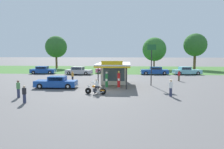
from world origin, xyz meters
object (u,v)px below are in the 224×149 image
at_px(parked_car_back_row_left, 109,70).
at_px(bystander_chatting_near_pumps, 73,76).
at_px(bystander_admiring_sedan, 179,75).
at_px(parked_car_second_row_spare, 155,71).
at_px(featured_classic_sedan, 56,83).
at_px(parked_car_back_row_centre, 43,70).
at_px(gas_pump_nearside, 107,80).
at_px(motorcycle_with_rider, 96,88).
at_px(bystander_standing_back_lot, 18,89).
at_px(parked_car_back_row_centre_left, 187,71).
at_px(bystander_strolling_foreground, 171,87).
at_px(bystander_leaning_by_kiosk, 24,94).
at_px(parked_car_back_row_far_left, 79,71).
at_px(roadside_pole_sign, 151,58).
at_px(gas_pump_offside, 119,80).

xyz_separation_m(parked_car_back_row_left, bystander_chatting_near_pumps, (-4.01, -13.13, 0.13)).
bearing_deg(bystander_admiring_sedan, parked_car_second_row_spare, 104.54).
relative_size(featured_classic_sedan, parked_car_back_row_centre, 1.02).
relative_size(gas_pump_nearside, bystander_chatting_near_pumps, 1.26).
xyz_separation_m(motorcycle_with_rider, bystander_standing_back_lot, (-7.00, -2.06, 0.20)).
bearing_deg(gas_pump_nearside, parked_car_back_row_centre_left, 50.13).
height_order(bystander_chatting_near_pumps, bystander_strolling_foreground, bystander_strolling_foreground).
height_order(parked_car_back_row_left, bystander_leaning_by_kiosk, parked_car_back_row_left).
distance_m(gas_pump_nearside, featured_classic_sedan, 5.98).
distance_m(motorcycle_with_rider, bystander_strolling_foreground, 7.34).
bearing_deg(parked_car_back_row_left, bystander_chatting_near_pumps, -106.99).
distance_m(parked_car_back_row_far_left, bystander_strolling_foreground, 23.58).
bearing_deg(parked_car_back_row_far_left, roadside_pole_sign, -45.77).
bearing_deg(parked_car_back_row_centre_left, motorcycle_with_rider, -125.20).
distance_m(bystander_admiring_sedan, bystander_strolling_foreground, 11.81).
height_order(gas_pump_offside, parked_car_second_row_spare, gas_pump_offside).
relative_size(gas_pump_nearside, parked_car_back_row_left, 0.36).
bearing_deg(bystander_strolling_foreground, parked_car_back_row_centre_left, 71.38).
distance_m(gas_pump_nearside, motorcycle_with_rider, 4.05).
bearing_deg(parked_car_back_row_centre, gas_pump_nearside, -48.30).
distance_m(parked_car_back_row_centre_left, parked_car_back_row_centre, 27.81).
bearing_deg(parked_car_back_row_left, bystander_admiring_sedan, -44.30).
xyz_separation_m(bystander_chatting_near_pumps, roadside_pole_sign, (10.83, -2.48, 2.71)).
relative_size(featured_classic_sedan, roadside_pole_sign, 0.98).
bearing_deg(roadside_pole_sign, bystander_chatting_near_pumps, 167.10).
bearing_deg(parked_car_back_row_centre_left, bystander_standing_back_lot, -133.62).
xyz_separation_m(featured_classic_sedan, bystander_admiring_sedan, (15.97, 7.34, 0.18)).
bearing_deg(bystander_strolling_foreground, gas_pump_nearside, 145.86).
relative_size(motorcycle_with_rider, bystander_standing_back_lot, 1.34).
bearing_deg(bystander_chatting_near_pumps, roadside_pole_sign, -12.90).
bearing_deg(gas_pump_nearside, motorcycle_with_rider, -99.86).
height_order(bystander_chatting_near_pumps, bystander_leaning_by_kiosk, bystander_chatting_near_pumps).
distance_m(bystander_chatting_near_pumps, bystander_strolling_foreground, 15.13).
bearing_deg(parked_car_back_row_far_left, parked_car_back_row_centre_left, 4.03).
bearing_deg(bystander_standing_back_lot, parked_car_back_row_far_left, 87.55).
bearing_deg(bystander_chatting_near_pumps, gas_pump_offside, -35.02).
distance_m(parked_car_second_row_spare, parked_car_back_row_centre, 21.79).
xyz_separation_m(gas_pump_offside, parked_car_back_row_far_left, (-8.25, 14.89, -0.26)).
bearing_deg(gas_pump_offside, parked_car_back_row_centre, 134.48).
bearing_deg(parked_car_back_row_far_left, parked_car_back_row_centre, 172.27).
bearing_deg(parked_car_back_row_left, motorcycle_with_rider, -88.32).
distance_m(parked_car_second_row_spare, bystander_strolling_foreground, 20.57).
xyz_separation_m(bystander_strolling_foreground, bystander_leaning_by_kiosk, (-12.71, -3.65, -0.09)).
bearing_deg(bystander_admiring_sedan, parked_car_back_row_left, 135.70).
distance_m(bystander_admiring_sedan, bystander_leaning_by_kiosk, 21.98).
relative_size(gas_pump_offside, motorcycle_with_rider, 0.93).
bearing_deg(bystander_standing_back_lot, bystander_chatting_near_pumps, 77.76).
bearing_deg(bystander_admiring_sedan, parked_car_back_row_centre_left, 69.16).
xyz_separation_m(parked_car_back_row_left, bystander_admiring_sedan, (11.35, -11.08, 0.14)).
distance_m(bystander_chatting_near_pumps, bystander_standing_back_lot, 11.06).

